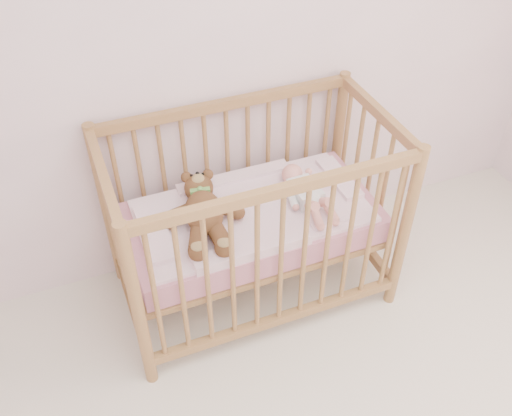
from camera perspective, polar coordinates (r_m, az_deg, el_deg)
name	(u,v)px	position (r m, az deg, el deg)	size (l,w,h in m)	color
wall_back	(207,24)	(2.65, -4.88, 17.86)	(4.00, 0.02, 2.70)	white
crib	(252,220)	(2.81, -0.38, -1.22)	(1.36, 0.76, 1.00)	#A16B44
mattress	(252,222)	(2.82, -0.38, -1.44)	(1.22, 0.62, 0.13)	#D0828F
blanket	(252,211)	(2.77, -0.38, -0.30)	(1.10, 0.58, 0.06)	#F7AAC2
baby	(305,188)	(2.79, 4.95, 1.96)	(0.23, 0.48, 0.11)	white
teddy_bear	(204,213)	(2.64, -5.22, -0.49)	(0.40, 0.57, 0.16)	brown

